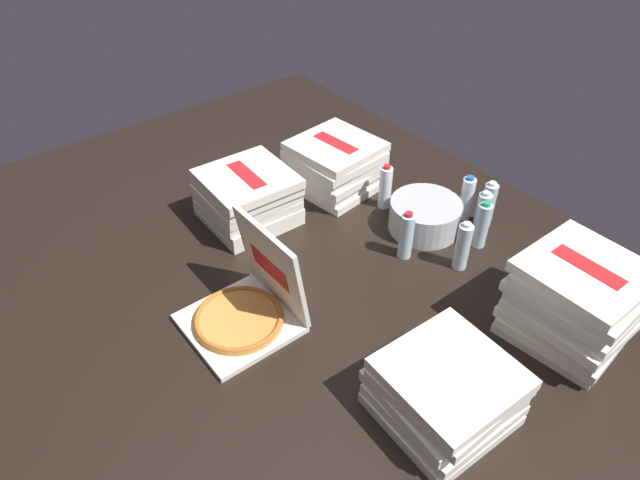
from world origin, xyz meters
name	(u,v)px	position (x,y,z in m)	size (l,w,h in m)	color
ground_plane	(296,275)	(0.00, 0.00, -0.01)	(3.20, 2.40, 0.02)	black
open_pizza_box	(247,307)	(0.10, -0.29, 0.07)	(0.36, 0.37, 0.38)	silver
pizza_stack_left_near	(575,302)	(0.85, 0.56, 0.16)	(0.41, 0.41, 0.32)	silver
pizza_stack_left_mid	(445,391)	(0.79, -0.02, 0.10)	(0.40, 0.40, 0.20)	silver
pizza_stack_right_near	(247,197)	(-0.42, 0.05, 0.12)	(0.40, 0.38, 0.24)	silver
pizza_stack_right_mid	(335,165)	(-0.39, 0.52, 0.12)	(0.42, 0.41, 0.24)	silver
ice_bucket	(425,216)	(0.11, 0.62, 0.07)	(0.31, 0.31, 0.14)	#B7BABF
water_bottle_0	(385,187)	(-0.12, 0.59, 0.11)	(0.06, 0.06, 0.22)	white
water_bottle_1	(482,215)	(0.29, 0.77, 0.11)	(0.06, 0.06, 0.22)	silver
water_bottle_2	(482,225)	(0.34, 0.72, 0.11)	(0.06, 0.06, 0.22)	silver
water_bottle_3	(466,199)	(0.17, 0.81, 0.11)	(0.06, 0.06, 0.22)	white
water_bottle_4	(463,246)	(0.38, 0.55, 0.11)	(0.06, 0.06, 0.22)	silver
water_bottle_5	(488,205)	(0.26, 0.85, 0.11)	(0.06, 0.06, 0.22)	silver
water_bottle_6	(406,236)	(0.19, 0.42, 0.11)	(0.06, 0.06, 0.22)	silver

